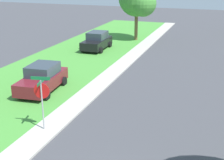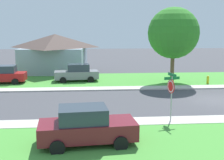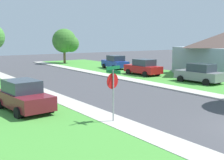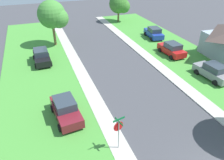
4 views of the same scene
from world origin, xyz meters
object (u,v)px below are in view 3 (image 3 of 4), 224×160
at_px(car_grey_behind_trees, 200,74).
at_px(tree_corner_large, 66,42).
at_px(car_blue_across_road, 115,62).
at_px(car_maroon_kerbside_mid, 23,96).
at_px(car_red_far_down_street, 143,67).
at_px(stop_sign_far_corner, 113,84).
at_px(house_right_setback, 223,53).

height_order(car_grey_behind_trees, tree_corner_large, tree_corner_large).
bearing_deg(car_grey_behind_trees, car_blue_across_road, 87.77).
bearing_deg(tree_corner_large, car_grey_behind_trees, -87.51).
bearing_deg(car_grey_behind_trees, tree_corner_large, 92.49).
bearing_deg(car_maroon_kerbside_mid, tree_corner_large, 59.36).
height_order(car_red_far_down_street, tree_corner_large, tree_corner_large).
bearing_deg(stop_sign_far_corner, car_blue_across_road, 54.42).
relative_size(car_grey_behind_trees, tree_corner_large, 0.83).
relative_size(stop_sign_far_corner, car_red_far_down_street, 0.64).
bearing_deg(car_maroon_kerbside_mid, car_red_far_down_street, 27.19).
height_order(stop_sign_far_corner, house_right_setback, house_right_setback).
height_order(stop_sign_far_corner, car_blue_across_road, stop_sign_far_corner).
bearing_deg(house_right_setback, car_red_far_down_street, 153.29).
distance_m(stop_sign_far_corner, car_maroon_kerbside_mid, 5.54).
bearing_deg(car_grey_behind_trees, car_maroon_kerbside_mid, -176.29).
bearing_deg(car_red_far_down_street, car_maroon_kerbside_mid, -152.81).
relative_size(car_grey_behind_trees, car_red_far_down_street, 1.02).
bearing_deg(stop_sign_far_corner, car_maroon_kerbside_mid, 121.66).
bearing_deg(car_blue_across_road, house_right_setback, -57.63).
relative_size(stop_sign_far_corner, house_right_setback, 0.29).
bearing_deg(car_blue_across_road, car_maroon_kerbside_mid, -138.48).
relative_size(stop_sign_far_corner, tree_corner_large, 0.52).
relative_size(stop_sign_far_corner, car_maroon_kerbside_mid, 0.62).
relative_size(car_red_far_down_street, tree_corner_large, 0.82).
distance_m(stop_sign_far_corner, car_blue_across_road, 24.04).
xyz_separation_m(car_maroon_kerbside_mid, tree_corner_large, (15.22, 25.69, 2.50)).
xyz_separation_m(stop_sign_far_corner, car_red_far_down_street, (12.81, 12.68, -1.01)).
height_order(car_red_far_down_street, car_blue_across_road, same).
bearing_deg(car_blue_across_road, car_red_far_down_street, -99.66).
relative_size(car_red_far_down_street, house_right_setback, 0.46).
relative_size(car_maroon_kerbside_mid, house_right_setback, 0.47).
relative_size(tree_corner_large, house_right_setback, 0.56).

